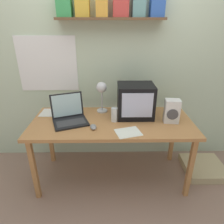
{
  "coord_description": "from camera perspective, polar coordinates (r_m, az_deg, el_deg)",
  "views": [
    {
      "loc": [
        -0.03,
        -1.86,
        1.67
      ],
      "look_at": [
        0.0,
        0.0,
        0.83
      ],
      "focal_mm": 32.0,
      "sensor_mm": 36.0,
      "label": 1
    }
  ],
  "objects": [
    {
      "name": "corner_desk",
      "position": [
        2.11,
        -0.0,
        -3.98
      ],
      "size": [
        1.67,
        0.73,
        0.73
      ],
      "color": "#B87C46",
      "rests_on": "ground_plane"
    },
    {
      "name": "back_wall",
      "position": [
        2.39,
        -0.28,
        15.74
      ],
      "size": [
        5.6,
        0.24,
        2.6
      ],
      "color": "beige",
      "rests_on": "ground_plane"
    },
    {
      "name": "juice_glass",
      "position": [
        2.05,
        0.66,
        -0.96
      ],
      "size": [
        0.07,
        0.07,
        0.15
      ],
      "color": "white",
      "rests_on": "corner_desk"
    },
    {
      "name": "printed_handout",
      "position": [
        1.87,
        4.65,
        -5.81
      ],
      "size": [
        0.27,
        0.24,
        0.0
      ],
      "rotation": [
        0.0,
        0.0,
        0.28
      ],
      "color": "silver",
      "rests_on": "corner_desk"
    },
    {
      "name": "laptop",
      "position": [
        2.1,
        -12.16,
        -0.77
      ],
      "size": [
        0.42,
        0.4,
        0.27
      ],
      "rotation": [
        0.0,
        0.0,
        0.36
      ],
      "color": "black",
      "rests_on": "corner_desk"
    },
    {
      "name": "ground_plane",
      "position": [
        2.5,
        -0.0,
        -17.68
      ],
      "size": [
        12.0,
        12.0,
        0.0
      ],
      "primitive_type": "plane",
      "color": "gray"
    },
    {
      "name": "computer_mouse",
      "position": [
        1.94,
        -5.37,
        -4.23
      ],
      "size": [
        0.08,
        0.11,
        0.03
      ],
      "rotation": [
        0.0,
        0.0,
        0.19
      ],
      "color": "gray",
      "rests_on": "corner_desk"
    },
    {
      "name": "space_heater",
      "position": [
        2.1,
        16.71,
        0.27
      ],
      "size": [
        0.16,
        0.13,
        0.24
      ],
      "rotation": [
        0.0,
        0.0,
        -0.12
      ],
      "color": "white",
      "rests_on": "corner_desk"
    },
    {
      "name": "floor_cushion",
      "position": [
        2.78,
        24.68,
        -14.23
      ],
      "size": [
        0.47,
        0.47,
        0.09
      ],
      "color": "tan",
      "rests_on": "ground_plane"
    },
    {
      "name": "desk_lamp",
      "position": [
        2.16,
        -2.99,
        6.02
      ],
      "size": [
        0.12,
        0.18,
        0.36
      ],
      "rotation": [
        0.0,
        0.0,
        0.0
      ],
      "color": "silver",
      "rests_on": "corner_desk"
    },
    {
      "name": "open_notebook",
      "position": [
        2.36,
        -16.88,
        -0.16
      ],
      "size": [
        0.25,
        0.23,
        0.0
      ],
      "rotation": [
        0.0,
        0.0,
        -0.04
      ],
      "color": "silver",
      "rests_on": "corner_desk"
    },
    {
      "name": "crt_monitor",
      "position": [
        2.13,
        6.71,
        3.23
      ],
      "size": [
        0.38,
        0.32,
        0.35
      ],
      "rotation": [
        0.0,
        0.0,
        -0.0
      ],
      "color": "black",
      "rests_on": "corner_desk"
    }
  ]
}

